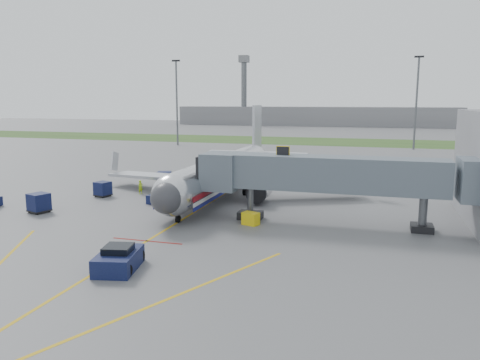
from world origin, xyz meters
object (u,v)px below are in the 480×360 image
(pushback_tug, at_px, (119,259))
(ramp_worker, at_px, (141,187))
(airliner, at_px, (224,172))
(belt_loader, at_px, (162,196))

(pushback_tug, xyz_separation_m, ramp_worker, (-10.61, 22.80, 0.14))
(airliner, relative_size, belt_loader, 7.67)
(belt_loader, bearing_deg, ramp_worker, 144.58)
(ramp_worker, bearing_deg, belt_loader, -96.02)
(belt_loader, xyz_separation_m, ramp_worker, (-4.20, 2.99, 0.27))
(pushback_tug, xyz_separation_m, belt_loader, (-6.41, 19.81, -0.13))
(airliner, bearing_deg, belt_loader, -133.17)
(airliner, relative_size, ramp_worker, 21.72)
(belt_loader, distance_m, ramp_worker, 5.16)
(airliner, distance_m, belt_loader, 7.95)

